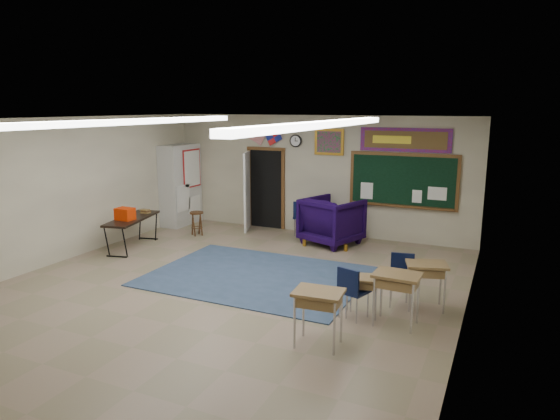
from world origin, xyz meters
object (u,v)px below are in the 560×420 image
at_px(wooden_stool, 197,223).
at_px(folding_table, 133,231).
at_px(student_desk_front_left, 361,294).
at_px(student_desk_front_right, 426,283).
at_px(wingback_armchair, 332,221).

bearing_deg(wooden_stool, folding_table, -113.29).
xyz_separation_m(student_desk_front_left, folding_table, (-5.83, 1.51, 0.04)).
bearing_deg(wooden_stool, student_desk_front_left, -31.06).
distance_m(student_desk_front_right, wooden_stool, 6.46).
height_order(wingback_armchair, student_desk_front_right, wingback_armchair).
bearing_deg(student_desk_front_left, folding_table, 150.53).
relative_size(wingback_armchair, student_desk_front_left, 1.92).
relative_size(wingback_armchair, folding_table, 0.67).
relative_size(wingback_armchair, student_desk_front_right, 1.60).
bearing_deg(student_desk_front_right, wingback_armchair, 113.98).
height_order(folding_table, wooden_stool, folding_table).
distance_m(student_desk_front_left, student_desk_front_right, 1.12).
height_order(student_desk_front_right, folding_table, folding_table).
bearing_deg(wingback_armchair, student_desk_front_right, 150.80).
bearing_deg(folding_table, student_desk_front_left, -27.89).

